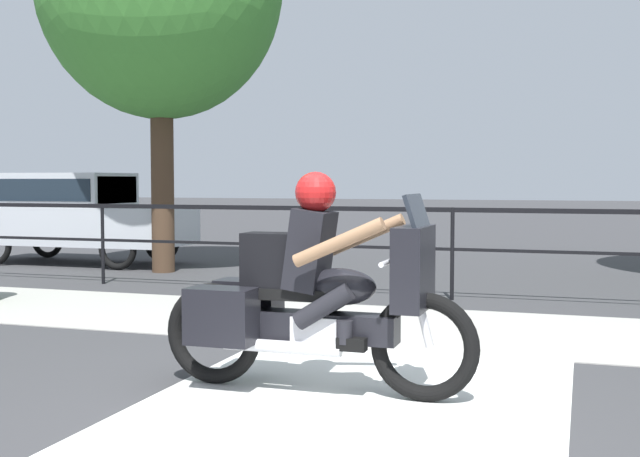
% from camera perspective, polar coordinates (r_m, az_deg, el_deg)
% --- Properties ---
extents(ground_plane, '(120.00, 120.00, 0.00)m').
position_cam_1_polar(ground_plane, '(5.16, -0.25, -13.56)').
color(ground_plane, '#38383A').
extents(sidewalk_band, '(44.00, 2.40, 0.01)m').
position_cam_1_polar(sidewalk_band, '(8.36, 7.22, -6.96)').
color(sidewalk_band, '#A8A59E').
rests_on(sidewalk_band, ground).
extents(crosswalk_band, '(2.79, 6.00, 0.01)m').
position_cam_1_polar(crosswalk_band, '(4.94, 0.29, -14.28)').
color(crosswalk_band, silver).
rests_on(crosswalk_band, ground).
extents(fence_railing, '(36.00, 0.05, 1.17)m').
position_cam_1_polar(fence_railing, '(10.21, 9.41, 0.09)').
color(fence_railing, black).
rests_on(fence_railing, ground).
extents(motorcycle, '(2.33, 0.76, 1.57)m').
position_cam_1_polar(motorcycle, '(5.70, -0.69, -4.81)').
color(motorcycle, black).
rests_on(motorcycle, ground).
extents(parked_car, '(4.08, 1.61, 1.65)m').
position_cam_1_polar(parked_car, '(15.29, -17.04, 1.14)').
color(parked_car, '#B7BCC4').
rests_on(parked_car, ground).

